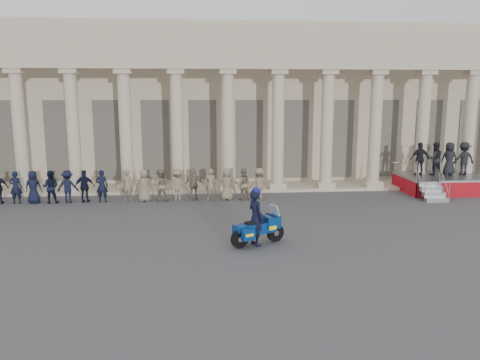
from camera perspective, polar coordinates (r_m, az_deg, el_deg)
ground at (r=16.90m, az=-4.36°, el=-6.94°), size 90.00×90.00×0.00m
building at (r=30.90m, az=-4.62°, el=9.36°), size 40.00×12.50×9.00m
officer_rank at (r=23.25m, az=-18.80°, el=-0.74°), size 17.94×0.59×1.55m
reviewing_stand at (r=26.69m, az=23.59°, el=1.62°), size 4.22×4.05×2.58m
motorcycle at (r=15.88m, az=2.26°, el=-5.90°), size 1.91×1.26×1.32m
rider at (r=15.71m, az=1.93°, el=-4.50°), size 0.71×0.83×2.00m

